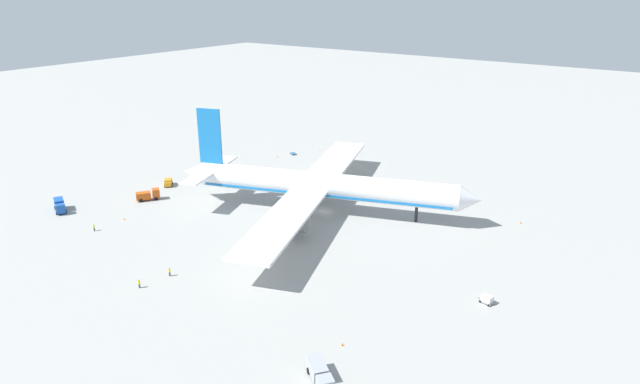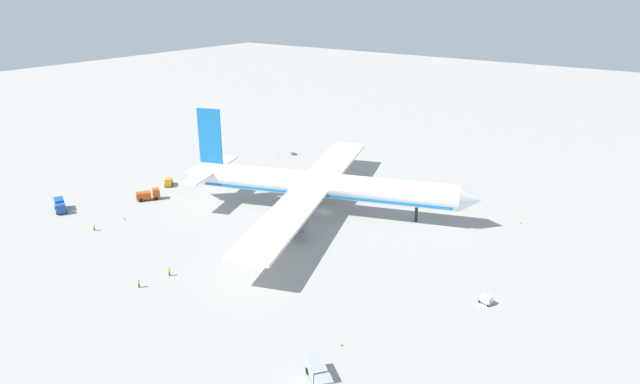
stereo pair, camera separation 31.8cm
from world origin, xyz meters
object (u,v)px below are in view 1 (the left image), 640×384
Objects in this scene: service_truck_0 at (148,195)px; ground_worker_1 at (139,284)px; traffic_cone_2 at (277,157)px; traffic_cone_4 at (320,150)px; service_truck_1 at (320,374)px; baggage_cart_2 at (293,154)px; traffic_cone_1 at (124,219)px; service_truck_2 at (60,205)px; ground_worker_2 at (170,272)px; baggage_cart_0 at (340,157)px; baggage_cart_1 at (487,299)px; traffic_cone_3 at (342,344)px; ground_worker_0 at (94,228)px; traffic_cone_0 at (521,222)px; airliner at (319,186)px; service_van at (168,182)px.

service_truck_0 is 45.23m from ground_worker_1.
traffic_cone_2 and traffic_cone_4 have the same top height.
service_truck_1 is at bearing -2.47° from ground_worker_1.
baggage_cart_2 is 65.20m from traffic_cone_1.
traffic_cone_2 is at bearing 77.41° from service_truck_2.
traffic_cone_1 is at bearing 158.57° from ground_worker_2.
baggage_cart_0 is 1.07× the size of baggage_cart_2.
baggage_cart_1 is 5.32× the size of traffic_cone_1.
traffic_cone_4 is at bearing 63.09° from baggage_cart_2.
traffic_cone_4 reaches higher than baggage_cart_2.
service_truck_2 is 85.63m from traffic_cone_3.
baggage_cart_2 is 102.61m from traffic_cone_3.
ground_worker_0 is 2.93× the size of traffic_cone_2.
service_truck_0 is at bearing -109.49° from baggage_cart_0.
baggage_cart_0 is 5.50× the size of traffic_cone_3.
service_truck_1 is 71.44m from ground_worker_0.
traffic_cone_3 is (53.47, -80.43, -0.44)m from baggage_cart_0.
baggage_cart_0 is at bearing 79.04° from ground_worker_0.
traffic_cone_3 reaches higher than baggage_cart_2.
baggage_cart_1 is at bearing -81.72° from traffic_cone_0.
baggage_cart_1 is 5.32× the size of traffic_cone_4.
airliner is 46.94m from traffic_cone_2.
traffic_cone_2 and traffic_cone_3 have the same top height.
service_truck_0 is 87.76m from baggage_cart_1.
ground_worker_0 is (17.01, -2.10, -0.74)m from service_truck_2.
baggage_cart_0 is 5.50× the size of traffic_cone_0.
service_van reaches higher than ground_worker_2.
service_truck_0 is at bearing 163.08° from traffic_cone_3.
service_truck_2 is (-11.48, -17.30, 0.16)m from service_truck_0.
baggage_cart_2 is 5.15× the size of traffic_cone_4.
baggage_cart_0 is at bearing 116.50° from airliner.
ground_worker_1 reaches higher than traffic_cone_2.
baggage_cart_0 is at bearing 121.90° from service_truck_1.
airliner reaches higher than ground_worker_1.
traffic_cone_3 is at bearing -56.38° from baggage_cart_0.
service_truck_1 is (36.23, -50.52, -5.19)m from airliner.
ground_worker_1 is (-5.38, -48.73, -5.72)m from airliner.
traffic_cone_2 is (-2.44, 67.35, -0.54)m from ground_worker_0.
ground_worker_0 is at bearing 177.39° from traffic_cone_3.
ground_worker_2 is (35.42, -23.29, -0.58)m from service_truck_0.
ground_worker_1 is at bearing -40.55° from service_truck_0.
ground_worker_1 reaches higher than traffic_cone_4.
service_truck_1 is at bearing -109.42° from baggage_cart_1.
baggage_cart_2 is (-82.59, 51.45, -0.53)m from baggage_cart_1.
service_van is 51.99m from ground_worker_2.
service_van reaches higher than ground_worker_1.
service_truck_2 is at bearing -113.04° from baggage_cart_0.
baggage_cart_1 is 5.32× the size of traffic_cone_3.
baggage_cart_1 is 97.31m from baggage_cart_2.
traffic_cone_0 is at bearing -9.94° from baggage_cart_2.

